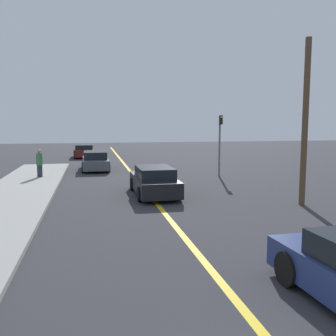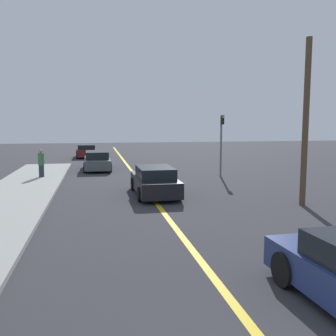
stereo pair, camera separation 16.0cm
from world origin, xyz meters
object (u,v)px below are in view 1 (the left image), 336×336
traffic_light (220,139)px  utility_pole (305,123)px  car_ahead_center (154,181)px  car_far_distant (95,161)px  pedestrian_mid_group (39,163)px  car_parked_left_lot (84,151)px

traffic_light → utility_pole: 8.46m
car_ahead_center → car_far_distant: car_far_distant is taller
traffic_light → pedestrian_mid_group: bearing=175.2°
car_parked_left_lot → utility_pole: 24.86m
car_far_distant → pedestrian_mid_group: 5.05m
pedestrian_mid_group → utility_pole: 14.84m
car_parked_left_lot → car_far_distant: bearing=-87.1°
car_ahead_center → car_parked_left_lot: car_ahead_center is taller
car_ahead_center → pedestrian_mid_group: pedestrian_mid_group is taller
car_far_distant → car_ahead_center: bearing=-76.5°
car_far_distant → traffic_light: size_ratio=1.21×
car_ahead_center → car_parked_left_lot: bearing=99.6°
utility_pole → traffic_light: bearing=93.9°
utility_pole → car_parked_left_lot: bearing=111.4°
car_far_distant → pedestrian_mid_group: pedestrian_mid_group is taller
car_ahead_center → car_far_distant: (-2.53, 9.93, -0.00)m
traffic_light → utility_pole: utility_pole is taller
utility_pole → car_ahead_center: bearing=149.9°
car_parked_left_lot → utility_pole: bearing=-71.2°
pedestrian_mid_group → traffic_light: 10.89m
car_ahead_center → pedestrian_mid_group: (-5.78, 6.08, 0.32)m
car_ahead_center → car_parked_left_lot: 20.10m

